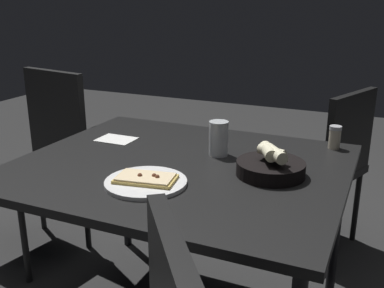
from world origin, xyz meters
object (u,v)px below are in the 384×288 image
object	(u,v)px
pizza_plate	(146,181)
chair_near	(42,155)
dining_table	(180,177)
chair_spare	(325,159)
beer_glass	(219,140)
bread_basket	(271,166)
pepper_shaker	(335,138)

from	to	relation	value
pizza_plate	chair_near	bearing A→B (deg)	151.24
dining_table	pizza_plate	xyz separation A→B (m)	(-0.02, -0.23, 0.06)
pizza_plate	chair_near	distance (m)	1.05
chair_near	dining_table	bearing A→B (deg)	-16.27
chair_spare	dining_table	bearing A→B (deg)	-115.74
beer_glass	dining_table	bearing A→B (deg)	-122.68
bread_basket	beer_glass	world-z (taller)	beer_glass
pepper_shaker	chair_near	world-z (taller)	chair_near
bread_basket	pizza_plate	bearing A→B (deg)	-145.49
beer_glass	pepper_shaker	distance (m)	0.49
dining_table	pizza_plate	bearing A→B (deg)	-94.46
bread_basket	chair_near	size ratio (longest dim) A/B	0.25
pepper_shaker	chair_near	xyz separation A→B (m)	(-1.42, -0.15, -0.23)
bread_basket	chair_near	bearing A→B (deg)	168.72
chair_spare	chair_near	bearing A→B (deg)	-156.03
dining_table	pepper_shaker	world-z (taller)	pepper_shaker
beer_glass	pepper_shaker	bearing A→B (deg)	33.94
bread_basket	chair_spare	world-z (taller)	chair_spare
pizza_plate	beer_glass	bearing A→B (deg)	73.32
dining_table	chair_spare	bearing A→B (deg)	64.26
dining_table	pepper_shaker	bearing A→B (deg)	40.08
pepper_shaker	chair_spare	world-z (taller)	chair_spare
dining_table	pizza_plate	world-z (taller)	pizza_plate
dining_table	chair_near	world-z (taller)	chair_near
dining_table	chair_spare	world-z (taller)	chair_spare
chair_near	chair_spare	xyz separation A→B (m)	(1.34, 0.59, -0.02)
dining_table	chair_near	size ratio (longest dim) A/B	1.27
pizza_plate	bread_basket	distance (m)	0.43
pepper_shaker	chair_spare	bearing A→B (deg)	100.25
pizza_plate	bread_basket	world-z (taller)	bread_basket
chair_near	chair_spare	world-z (taller)	chair_near
pepper_shaker	beer_glass	bearing A→B (deg)	-146.06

